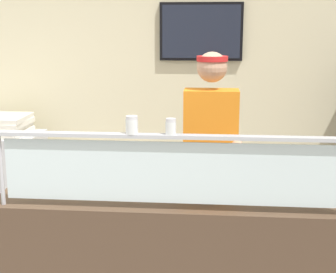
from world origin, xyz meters
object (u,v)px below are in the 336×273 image
at_px(pizza_tray, 203,188).
at_px(pizza_server, 199,186).
at_px(worker_figure, 211,159).
at_px(pizza_box_stack, 2,125).
at_px(parmesan_shaker, 132,126).
at_px(pepper_flake_shaker, 171,128).

xyz_separation_m(pizza_tray, pizza_server, (-0.03, -0.02, 0.02)).
xyz_separation_m(worker_figure, pizza_box_stack, (-1.98, 1.02, 0.01)).
distance_m(pizza_tray, parmesan_shaker, 0.67).
bearing_deg(worker_figure, pepper_flake_shaker, -103.66).
xyz_separation_m(pepper_flake_shaker, worker_figure, (0.21, 0.88, -0.40)).
relative_size(pizza_server, pizza_box_stack, 0.56).
xyz_separation_m(pizza_tray, worker_figure, (0.04, 0.55, 0.04)).
bearing_deg(pizza_tray, pepper_flake_shaker, -117.31).
relative_size(parmesan_shaker, worker_figure, 0.05).
bearing_deg(parmesan_shaker, worker_figure, 64.41).
bearing_deg(pizza_box_stack, pizza_tray, -38.86).
relative_size(pizza_tray, worker_figure, 0.24).
bearing_deg(parmesan_shaker, pizza_server, 41.56).
xyz_separation_m(pizza_server, worker_figure, (0.07, 0.57, 0.02)).
relative_size(parmesan_shaker, pizza_box_stack, 0.19).
bearing_deg(pizza_server, pizza_box_stack, 135.24).
distance_m(parmesan_shaker, worker_figure, 1.05).
height_order(parmesan_shaker, pizza_box_stack, parmesan_shaker).
relative_size(pizza_tray, pizza_box_stack, 0.85).
height_order(parmesan_shaker, worker_figure, worker_figure).
distance_m(pizza_server, pizza_box_stack, 2.48).
relative_size(pizza_server, worker_figure, 0.16).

